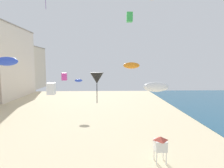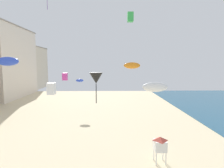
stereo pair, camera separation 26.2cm
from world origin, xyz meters
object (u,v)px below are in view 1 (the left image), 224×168
object	(u,v)px
kite_green_box	(130,17)
kite_blue_parafoil	(6,61)
lifeguard_stand	(160,144)
kite_white_parafoil	(156,87)
kite_blue_parafoil_2	(79,81)
kite_magenta_box	(64,77)
kite_orange_parafoil_2	(131,65)
kite_white_box	(51,89)
kite_black_delta	(97,78)

from	to	relation	value
kite_green_box	kite_blue_parafoil	bearing A→B (deg)	-150.99
kite_green_box	lifeguard_stand	bearing A→B (deg)	-84.55
kite_blue_parafoil	kite_white_parafoil	size ratio (longest dim) A/B	1.39
kite_blue_parafoil	kite_blue_parafoil_2	world-z (taller)	kite_blue_parafoil
kite_magenta_box	kite_orange_parafoil_2	bearing A→B (deg)	2.66
kite_white_box	kite_white_parafoil	world-z (taller)	kite_white_parafoil
kite_orange_parafoil_2	kite_blue_parafoil	bearing A→B (deg)	-165.94
lifeguard_stand	kite_blue_parafoil_2	size ratio (longest dim) A/B	1.58
kite_green_box	kite_magenta_box	bearing A→B (deg)	-151.49
kite_blue_parafoil	kite_white_box	bearing A→B (deg)	-21.77
kite_orange_parafoil_2	lifeguard_stand	bearing A→B (deg)	-80.09
kite_white_box	kite_white_parafoil	distance (m)	11.26
kite_white_box	kite_magenta_box	world-z (taller)	kite_magenta_box
lifeguard_stand	kite_green_box	distance (m)	20.52
kite_white_parafoil	kite_black_delta	bearing A→B (deg)	162.03
lifeguard_stand	kite_white_parafoil	distance (m)	6.55
kite_white_box	kite_green_box	bearing A→B (deg)	48.30
lifeguard_stand	kite_blue_parafoil_2	world-z (taller)	kite_blue_parafoil_2
kite_green_box	kite_blue_parafoil_2	bearing A→B (deg)	140.71
lifeguard_stand	kite_black_delta	xyz separation A→B (m)	(-5.90, -1.28, 6.36)
kite_orange_parafoil_2	kite_green_box	distance (m)	9.10
kite_white_box	kite_white_parafoil	size ratio (longest dim) A/B	0.65
kite_blue_parafoil_2	kite_white_box	bearing A→B (deg)	-90.09
kite_white_parafoil	kite_green_box	bearing A→B (deg)	89.96
kite_blue_parafoil_2	kite_magenta_box	distance (m)	13.17
kite_blue_parafoil_2	kite_green_box	size ratio (longest dim) A/B	1.09
lifeguard_stand	kite_white_box	size ratio (longest dim) A/B	2.04
lifeguard_stand	kite_blue_parafoil	bearing A→B (deg)	141.63
lifeguard_stand	kite_white_parafoil	world-z (taller)	kite_white_parafoil
kite_blue_parafoil_2	kite_green_box	xyz separation A→B (m)	(9.63, -7.88, 10.97)
kite_white_parafoil	lifeguard_stand	bearing A→B (deg)	64.29
kite_magenta_box	kite_orange_parafoil_2	xyz separation A→B (m)	(9.28, 0.43, 1.52)
kite_blue_parafoil_2	kite_orange_parafoil_2	world-z (taller)	kite_orange_parafoil_2
kite_magenta_box	kite_orange_parafoil_2	world-z (taller)	kite_orange_parafoil_2
lifeguard_stand	kite_green_box	size ratio (longest dim) A/B	1.72
lifeguard_stand	kite_blue_parafoil	size ratio (longest dim) A/B	0.95
kite_white_box	lifeguard_stand	bearing A→B (deg)	-15.18
kite_black_delta	kite_green_box	bearing A→B (deg)	73.11
kite_green_box	kite_white_parafoil	bearing A→B (deg)	-90.04
lifeguard_stand	kite_blue_parafoil	world-z (taller)	kite_blue_parafoil
kite_magenta_box	kite_white_box	bearing A→B (deg)	-91.12
lifeguard_stand	kite_magenta_box	size ratio (longest dim) A/B	2.51
kite_white_box	kite_black_delta	xyz separation A→B (m)	(5.08, -4.26, 1.43)
kite_blue_parafoil_2	kite_orange_parafoil_2	bearing A→B (deg)	-53.45
kite_white_parafoil	kite_orange_parafoil_2	world-z (taller)	kite_orange_parafoil_2
lifeguard_stand	kite_blue_parafoil_2	bearing A→B (deg)	95.90
kite_blue_parafoil	kite_magenta_box	bearing A→B (deg)	29.83
lifeguard_stand	kite_white_parafoil	bearing A→B (deg)	-136.58
kite_white_box	kite_green_box	xyz separation A→B (m)	(9.66, 10.84, 10.18)
kite_orange_parafoil_2	kite_green_box	bearing A→B (deg)	86.81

